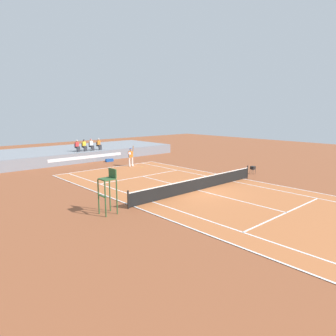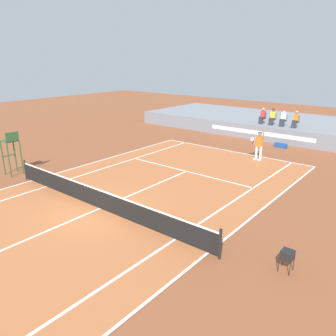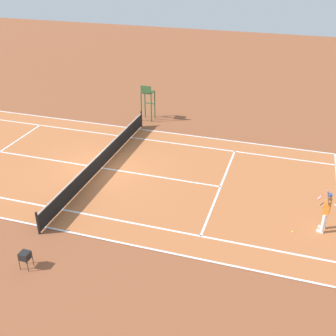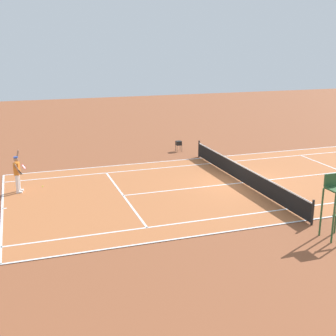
{
  "view_description": "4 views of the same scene",
  "coord_description": "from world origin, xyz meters",
  "px_view_note": "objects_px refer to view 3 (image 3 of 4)",
  "views": [
    {
      "loc": [
        -15.45,
        -13.79,
        5.42
      ],
      "look_at": [
        0.66,
        3.9,
        1.0
      ],
      "focal_mm": 32.64,
      "sensor_mm": 36.0,
      "label": 1
    },
    {
      "loc": [
        10.49,
        -8.3,
        6.17
      ],
      "look_at": [
        0.66,
        3.9,
        1.0
      ],
      "focal_mm": 35.61,
      "sensor_mm": 36.0,
      "label": 2
    },
    {
      "loc": [
        17.65,
        9.28,
        10.7
      ],
      "look_at": [
        0.66,
        3.9,
        1.0
      ],
      "focal_mm": 44.99,
      "sensor_mm": 36.0,
      "label": 3
    },
    {
      "loc": [
        -20.14,
        10.97,
        7.14
      ],
      "look_at": [
        0.66,
        3.9,
        1.0
      ],
      "focal_mm": 48.29,
      "sensor_mm": 36.0,
      "label": 4
    }
  ],
  "objects_px": {
    "umpire_chair": "(148,98)",
    "ball_hopper": "(25,255)",
    "tennis_player": "(326,211)",
    "tennis_ball": "(293,232)"
  },
  "relations": [
    {
      "from": "ball_hopper",
      "to": "tennis_ball",
      "type": "bearing_deg",
      "value": 119.13
    },
    {
      "from": "umpire_chair",
      "to": "ball_hopper",
      "type": "distance_m",
      "value": 15.08
    },
    {
      "from": "tennis_ball",
      "to": "tennis_player",
      "type": "bearing_deg",
      "value": 113.06
    },
    {
      "from": "tennis_player",
      "to": "ball_hopper",
      "type": "height_order",
      "value": "tennis_player"
    },
    {
      "from": "tennis_player",
      "to": "tennis_ball",
      "type": "bearing_deg",
      "value": -66.94
    },
    {
      "from": "tennis_player",
      "to": "ball_hopper",
      "type": "bearing_deg",
      "value": -61.51
    },
    {
      "from": "tennis_player",
      "to": "umpire_chair",
      "type": "xyz_separation_m",
      "value": [
        -9.37,
        -11.13,
        0.56
      ]
    },
    {
      "from": "tennis_ball",
      "to": "ball_hopper",
      "type": "bearing_deg",
      "value": -60.87
    },
    {
      "from": "tennis_player",
      "to": "tennis_ball",
      "type": "height_order",
      "value": "tennis_player"
    },
    {
      "from": "umpire_chair",
      "to": "ball_hopper",
      "type": "relative_size",
      "value": 3.49
    }
  ]
}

